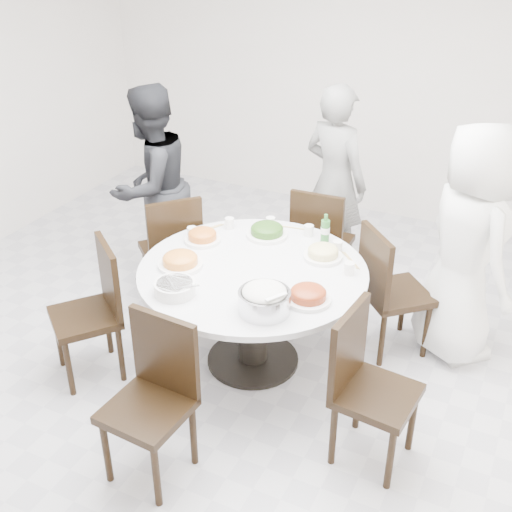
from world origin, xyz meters
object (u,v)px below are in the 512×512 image
at_px(chair_n, 323,240).
at_px(soup_bowl, 175,288).
at_px(diner_middle, 335,182).
at_px(dining_table, 253,317).
at_px(diner_left, 151,187).
at_px(rice_bowl, 264,302).
at_px(chair_nw, 170,248).
at_px(beverage_bottle, 325,228).
at_px(chair_ne, 397,291).
at_px(chair_s, 147,407).
at_px(chair_sw, 84,314).
at_px(chair_se, 377,392).
at_px(diner_right, 467,246).

distance_m(chair_n, soup_bowl, 1.63).
bearing_deg(diner_middle, chair_n, 117.38).
height_order(dining_table, diner_left, diner_left).
bearing_deg(rice_bowl, chair_nw, 144.86).
height_order(soup_bowl, beverage_bottle, beverage_bottle).
bearing_deg(dining_table, rice_bowl, -56.04).
relative_size(chair_ne, chair_s, 1.00).
bearing_deg(chair_sw, diner_middle, 103.53).
distance_m(chair_n, chair_nw, 1.21).
bearing_deg(chair_nw, dining_table, 106.35).
height_order(rice_bowl, soup_bowl, rice_bowl).
height_order(chair_ne, chair_nw, same).
distance_m(dining_table, chair_nw, 1.04).
relative_size(chair_sw, chair_s, 1.00).
bearing_deg(diner_left, beverage_bottle, 93.33).
bearing_deg(dining_table, chair_se, -26.05).
height_order(dining_table, rice_bowl, rice_bowl).
xyz_separation_m(diner_right, soup_bowl, (-1.50, -1.24, -0.05)).
bearing_deg(chair_s, chair_n, 89.54).
relative_size(chair_s, diner_middle, 0.58).
relative_size(chair_sw, diner_middle, 0.58).
bearing_deg(diner_right, soup_bowl, 87.74).
bearing_deg(soup_bowl, dining_table, 58.54).
distance_m(diner_left, beverage_bottle, 1.56).
bearing_deg(beverage_bottle, chair_nw, -174.38).
relative_size(chair_ne, rice_bowl, 3.10).
xyz_separation_m(dining_table, soup_bowl, (-0.29, -0.48, 0.41)).
bearing_deg(soup_bowl, rice_bowl, 6.14).
height_order(chair_sw, beverage_bottle, beverage_bottle).
relative_size(chair_nw, diner_right, 0.57).
distance_m(diner_left, rice_bowl, 1.92).
bearing_deg(diner_left, diner_right, 100.21).
distance_m(dining_table, diner_left, 1.53).
height_order(chair_ne, beverage_bottle, beverage_bottle).
bearing_deg(diner_middle, chair_ne, 149.72).
distance_m(chair_nw, beverage_bottle, 1.28).
relative_size(chair_s, chair_se, 1.00).
height_order(dining_table, chair_se, chair_se).
xyz_separation_m(rice_bowl, soup_bowl, (-0.57, -0.06, -0.03)).
distance_m(chair_n, chair_s, 2.23).
xyz_separation_m(chair_sw, diner_left, (-0.33, 1.31, 0.35)).
height_order(chair_s, diner_left, diner_left).
xyz_separation_m(chair_ne, rice_bowl, (-0.54, -1.00, 0.34)).
xyz_separation_m(chair_n, chair_nw, (-1.03, -0.64, 0.00)).
distance_m(diner_middle, diner_left, 1.50).
bearing_deg(chair_nw, diner_right, 140.09).
distance_m(chair_n, beverage_bottle, 0.67).
bearing_deg(soup_bowl, beverage_bottle, 60.78).
bearing_deg(chair_se, beverage_bottle, 40.28).
bearing_deg(rice_bowl, diner_middle, 97.57).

